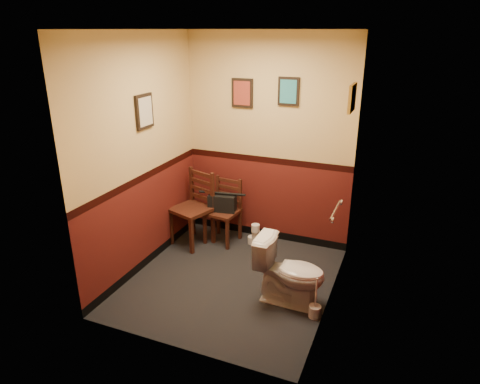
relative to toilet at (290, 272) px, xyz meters
name	(u,v)px	position (x,y,z in m)	size (l,w,h in m)	color
floor	(232,280)	(-0.72, 0.14, -0.36)	(2.20, 2.40, 0.00)	black
ceiling	(230,29)	(-0.72, 0.14, 2.34)	(2.20, 2.40, 0.00)	silver
wall_back	(268,142)	(-0.72, 1.34, 0.99)	(2.20, 2.70, 0.00)	#531713
wall_front	(171,211)	(-0.72, -1.06, 0.99)	(2.20, 2.70, 0.00)	#531713
wall_left	(141,157)	(-1.82, 0.14, 0.99)	(2.40, 2.70, 0.00)	#531713
wall_right	(338,182)	(0.38, 0.14, 0.99)	(2.40, 2.70, 0.00)	#531713
grab_bar	(336,211)	(0.35, 0.39, 0.59)	(0.05, 0.56, 0.06)	silver
framed_print_back_a	(242,93)	(-1.07, 1.32, 1.59)	(0.28, 0.04, 0.36)	black
framed_print_back_b	(289,91)	(-0.47, 1.32, 1.64)	(0.26, 0.04, 0.34)	black
framed_print_left	(144,111)	(-1.80, 0.24, 1.49)	(0.04, 0.30, 0.38)	black
framed_print_right	(352,98)	(0.36, 0.74, 1.69)	(0.04, 0.34, 0.28)	olive
toilet	(290,272)	(0.00, 0.00, 0.00)	(0.41, 0.73, 0.71)	white
toilet_brush	(315,311)	(0.31, -0.15, -0.28)	(0.12, 0.12, 0.45)	silver
chair_left	(194,208)	(-1.56, 0.83, 0.14)	(0.58, 0.58, 0.99)	#482015
chair_right	(224,211)	(-1.22, 1.04, 0.08)	(0.44, 0.44, 0.86)	#482015
handbag	(222,203)	(-1.22, 1.00, 0.21)	(0.38, 0.24, 0.26)	black
tp_stack	(256,236)	(-0.77, 1.08, -0.23)	(0.23, 0.14, 0.30)	silver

